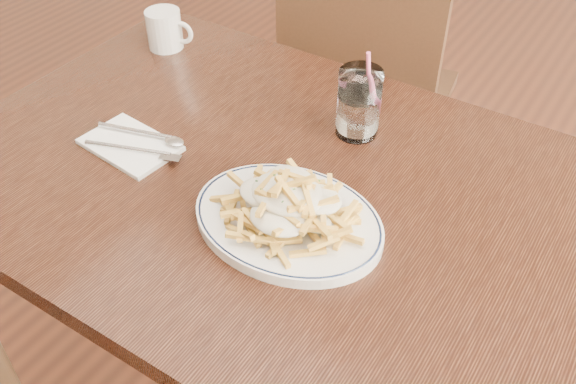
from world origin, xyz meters
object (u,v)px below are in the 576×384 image
Objects in this scene: chair_far at (364,86)px; water_glass at (359,107)px; fries_plate at (288,220)px; coffee_mug at (165,30)px; table at (278,211)px; loaded_fries at (288,199)px.

chair_far is 5.17× the size of water_glass.
fries_plate is 2.93× the size of coffee_mug.
chair_far is 0.60m from coffee_mug.
chair_far is at bearing 114.19° from water_glass.
table is at bearing -104.76° from water_glass.
chair_far is at bearing 56.51° from coffee_mug.
table is 0.15m from fries_plate.
chair_far is 8.34× the size of coffee_mug.
chair_far reaches higher than coffee_mug.
water_glass is (-0.03, 0.28, 0.00)m from loaded_fries.
table is 4.61× the size of loaded_fries.
fries_plate is at bearing -84.24° from water_glass.
fries_plate reaches higher than table.
table is 11.01× the size of coffee_mug.
fries_plate is (0.25, -0.78, 0.25)m from chair_far.
loaded_fries is (0.00, -0.00, 0.04)m from fries_plate.
loaded_fries and coffee_mug have the same top height.
table is 3.75× the size of fries_plate.
loaded_fries reaches higher than fries_plate.
loaded_fries is at bearing -48.57° from table.
loaded_fries is (0.08, -0.09, 0.13)m from table.
coffee_mug is (-0.29, -0.44, 0.28)m from chair_far.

